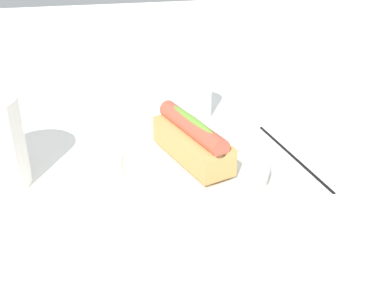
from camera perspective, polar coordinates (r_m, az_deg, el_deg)
ground_plane at (r=0.72m, az=1.20°, el=-3.51°), size 2.40×2.40×0.00m
serving_bowl at (r=0.71m, az=0.00°, el=-2.43°), size 0.23×0.23×0.03m
hotdog_front at (r=0.69m, az=0.00°, el=0.58°), size 0.16×0.10×0.06m
water_glass at (r=0.88m, az=0.12°, el=5.73°), size 0.07×0.07×0.09m
chopstick_near at (r=0.78m, az=11.81°, el=-1.35°), size 0.22×0.04×0.01m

